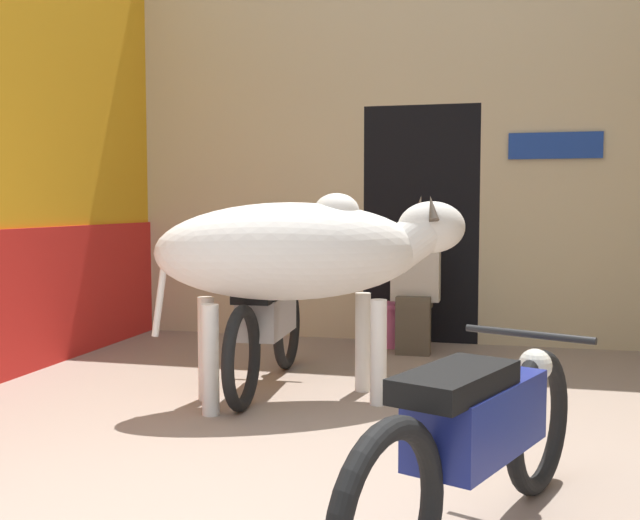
{
  "coord_description": "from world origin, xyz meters",
  "views": [
    {
      "loc": [
        0.97,
        -2.44,
        1.32
      ],
      "look_at": [
        -0.16,
        2.13,
        0.97
      ],
      "focal_mm": 42.0,
      "sensor_mm": 36.0,
      "label": 1
    }
  ],
  "objects_px": {
    "motorcycle_near": "(477,434)",
    "shopkeeper_seated": "(415,284)",
    "cow": "(304,252)",
    "plastic_stool": "(390,323)",
    "motorcycle_far": "(267,326)"
  },
  "relations": [
    {
      "from": "cow",
      "to": "shopkeeper_seated",
      "type": "height_order",
      "value": "cow"
    },
    {
      "from": "motorcycle_near",
      "to": "plastic_stool",
      "type": "relative_size",
      "value": 4.56
    },
    {
      "from": "cow",
      "to": "motorcycle_far",
      "type": "bearing_deg",
      "value": 139.19
    },
    {
      "from": "motorcycle_far",
      "to": "shopkeeper_seated",
      "type": "xyz_separation_m",
      "value": [
        0.88,
        1.55,
        0.17
      ]
    },
    {
      "from": "motorcycle_near",
      "to": "plastic_stool",
      "type": "distance_m",
      "value": 4.08
    },
    {
      "from": "cow",
      "to": "motorcycle_near",
      "type": "bearing_deg",
      "value": -57.68
    },
    {
      "from": "cow",
      "to": "plastic_stool",
      "type": "distance_m",
      "value": 2.22
    },
    {
      "from": "motorcycle_near",
      "to": "cow",
      "type": "bearing_deg",
      "value": 122.32
    },
    {
      "from": "cow",
      "to": "plastic_stool",
      "type": "height_order",
      "value": "cow"
    },
    {
      "from": "shopkeeper_seated",
      "to": "plastic_stool",
      "type": "bearing_deg",
      "value": 142.15
    },
    {
      "from": "cow",
      "to": "shopkeeper_seated",
      "type": "relative_size",
      "value": 1.78
    },
    {
      "from": "motorcycle_far",
      "to": "shopkeeper_seated",
      "type": "relative_size",
      "value": 1.64
    },
    {
      "from": "cow",
      "to": "motorcycle_near",
      "type": "xyz_separation_m",
      "value": [
        1.2,
        -1.9,
        -0.56
      ]
    },
    {
      "from": "cow",
      "to": "shopkeeper_seated",
      "type": "xyz_separation_m",
      "value": [
        0.52,
        1.87,
        -0.39
      ]
    },
    {
      "from": "motorcycle_near",
      "to": "shopkeeper_seated",
      "type": "distance_m",
      "value": 3.84
    }
  ]
}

